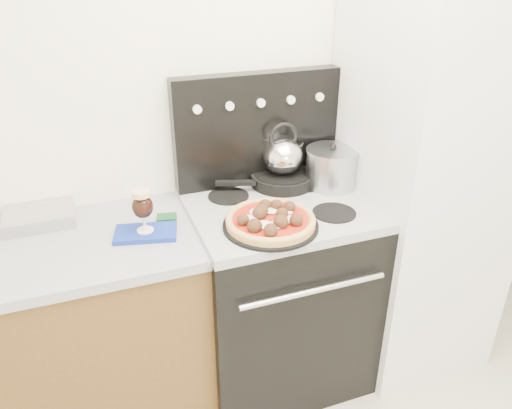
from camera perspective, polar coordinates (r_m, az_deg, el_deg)
name	(u,v)px	position (r m, az deg, el deg)	size (l,w,h in m)	color
room_shell	(393,244)	(1.25, 15.34, -4.42)	(3.52, 3.01, 2.52)	beige
base_cabinet	(23,353)	(2.31, -25.09, -15.09)	(1.45, 0.60, 0.86)	brown
stove_body	(277,296)	(2.37, 2.46, -10.38)	(0.76, 0.65, 0.88)	black
cooktop	(279,209)	(2.13, 2.70, -0.50)	(0.76, 0.65, 0.04)	#ADADB2
backguard	(257,129)	(2.26, 0.12, 8.66)	(0.76, 0.08, 0.50)	black
fridge	(422,177)	(2.42, 18.44, 2.98)	(0.64, 0.68, 1.90)	silver
foil_sheet	(40,217)	(2.18, -23.47, -1.33)	(0.27, 0.20, 0.05)	silver
oven_mitt	(146,233)	(1.97, -12.50, -3.20)	(0.24, 0.14, 0.02)	navy
beer_glass	(143,211)	(1.93, -12.78, -0.72)	(0.08, 0.08, 0.17)	black
pizza_pan	(271,226)	(1.95, 1.67, -2.42)	(0.38, 0.38, 0.01)	black
pizza	(271,219)	(1.93, 1.69, -1.62)	(0.35, 0.35, 0.05)	tan
skillet	(282,179)	(2.30, 3.02, 2.95)	(0.29, 0.29, 0.05)	black
tea_kettle	(283,153)	(2.25, 3.10, 5.91)	(0.18, 0.18, 0.20)	silver
stock_pot	(331,169)	(2.28, 8.61, 4.09)	(0.23, 0.23, 0.17)	#ABACB4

